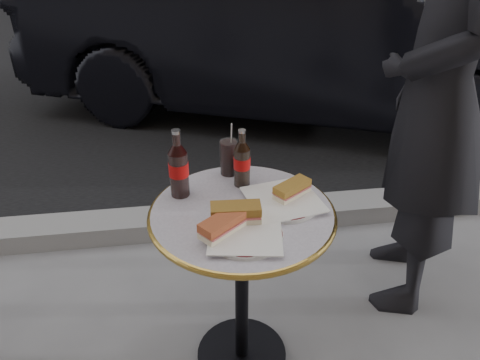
{
  "coord_description": "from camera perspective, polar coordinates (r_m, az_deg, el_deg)",
  "views": [
    {
      "loc": [
        -0.18,
        -1.25,
        1.62
      ],
      "look_at": [
        0.0,
        0.05,
        0.82
      ],
      "focal_mm": 35.0,
      "sensor_mm": 36.0,
      "label": 1
    }
  ],
  "objects": [
    {
      "name": "sandwich_left_b",
      "position": [
        1.46,
        -0.52,
        -4.11
      ],
      "size": [
        0.16,
        0.08,
        0.05
      ],
      "primitive_type": "cube",
      "rotation": [
        0.0,
        0.0,
        -0.06
      ],
      "color": "olive",
      "rests_on": "plate_left"
    },
    {
      "name": "cola_bottle_right",
      "position": [
        1.62,
        0.24,
        2.71
      ],
      "size": [
        0.07,
        0.07,
        0.22
      ],
      "primitive_type": null,
      "rotation": [
        0.0,
        0.0,
        -0.18
      ],
      "color": "black",
      "rests_on": "bistro_table"
    },
    {
      "name": "parked_car",
      "position": [
        4.0,
        6.97,
        18.01
      ],
      "size": [
        3.01,
        4.6,
        1.43
      ],
      "primitive_type": "imported",
      "rotation": [
        0.0,
        0.0,
        1.19
      ],
      "color": "black",
      "rests_on": "ground"
    },
    {
      "name": "cola_glass",
      "position": [
        1.71,
        -1.38,
        2.78
      ],
      "size": [
        0.07,
        0.07,
        0.13
      ],
      "primitive_type": "cylinder",
      "rotation": [
        0.0,
        0.0,
        0.1
      ],
      "color": "black",
      "rests_on": "bistro_table"
    },
    {
      "name": "ground",
      "position": [
        2.05,
        0.21,
        -20.75
      ],
      "size": [
        80.0,
        80.0,
        0.0
      ],
      "primitive_type": "plane",
      "color": "gray",
      "rests_on": "ground"
    },
    {
      "name": "plate_right",
      "position": [
        1.58,
        5.29,
        -2.6
      ],
      "size": [
        0.25,
        0.25,
        0.01
      ],
      "primitive_type": "cylinder",
      "rotation": [
        0.0,
        0.0,
        0.02
      ],
      "color": "silver",
      "rests_on": "bistro_table"
    },
    {
      "name": "curb",
      "position": [
        2.67,
        -2.52,
        -4.77
      ],
      "size": [
        40.0,
        0.2,
        0.12
      ],
      "primitive_type": "cube",
      "color": "gray",
      "rests_on": "ground"
    },
    {
      "name": "sandwich_left_a",
      "position": [
        1.41,
        -2.17,
        -5.62
      ],
      "size": [
        0.16,
        0.15,
        0.05
      ],
      "primitive_type": "cube",
      "rotation": [
        0.0,
        0.0,
        0.68
      ],
      "color": "#A94D2A",
      "rests_on": "plate_left"
    },
    {
      "name": "cola_bottle_left",
      "position": [
        1.57,
        -7.54,
        2.02
      ],
      "size": [
        0.08,
        0.08,
        0.25
      ],
      "primitive_type": null,
      "rotation": [
        0.0,
        0.0,
        0.21
      ],
      "color": "black",
      "rests_on": "bistro_table"
    },
    {
      "name": "sandwich_right",
      "position": [
        1.59,
        6.36,
        -1.22
      ],
      "size": [
        0.15,
        0.13,
        0.05
      ],
      "primitive_type": "cube",
      "rotation": [
        0.0,
        0.0,
        0.6
      ],
      "color": "olive",
      "rests_on": "plate_right"
    },
    {
      "name": "bistro_table",
      "position": [
        1.78,
        0.23,
        -13.46
      ],
      "size": [
        0.62,
        0.62,
        0.73
      ],
      "primitive_type": null,
      "color": "#BAB2C4",
      "rests_on": "ground"
    },
    {
      "name": "asphalt_road",
      "position": [
        6.46,
        -6.31,
        16.58
      ],
      "size": [
        40.0,
        8.0,
        0.0
      ],
      "primitive_type": "cube",
      "color": "black",
      "rests_on": "ground"
    },
    {
      "name": "pedestrian",
      "position": [
        1.98,
        23.09,
        9.35
      ],
      "size": [
        0.65,
        0.81,
        1.92
      ],
      "primitive_type": "imported",
      "rotation": [
        0.0,
        0.0,
        -1.89
      ],
      "color": "black",
      "rests_on": "ground"
    },
    {
      "name": "plate_left",
      "position": [
        1.43,
        0.66,
        -6.67
      ],
      "size": [
        0.3,
        0.3,
        0.01
      ],
      "primitive_type": "cylinder",
      "rotation": [
        0.0,
        0.0,
        -0.34
      ],
      "color": "silver",
      "rests_on": "bistro_table"
    }
  ]
}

